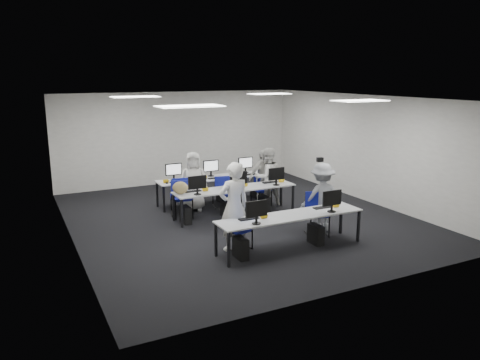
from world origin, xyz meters
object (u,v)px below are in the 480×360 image
chair_0 (239,237)px  student_1 (267,177)px  chair_2 (183,205)px  chair_5 (180,203)px  student_2 (194,181)px  desk_front (291,217)px  desk_mid (235,190)px  chair_6 (221,197)px  chair_4 (262,196)px  student_0 (234,207)px  chair_3 (228,200)px  chair_1 (317,222)px  photographer (322,197)px  student_3 (263,177)px  chair_7 (261,194)px

chair_0 → student_1: (2.17, 2.62, 0.55)m
chair_2 → chair_5: 0.28m
student_2 → desk_front: bearing=-56.7°
desk_mid → chair_6: bearing=89.0°
desk_front → chair_5: (-1.22, 3.41, -0.39)m
chair_0 → chair_4: 3.45m
student_0 → chair_0: bearing=167.1°
chair_6 → student_0: student_0 is taller
chair_3 → chair_6: (-0.03, 0.36, 0.01)m
chair_2 → chair_5: size_ratio=1.03×
chair_1 → chair_2: chair_2 is taller
student_2 → chair_2: bearing=-117.3°
chair_0 → chair_2: chair_2 is taller
chair_2 → student_2: bearing=52.1°
chair_2 → photographer: size_ratio=0.61×
chair_0 → student_0: 0.67m
student_1 → student_3: 0.21m
chair_3 → chair_7: (1.13, 0.22, -0.01)m
chair_3 → desk_front: bearing=-81.7°
chair_1 → chair_0: bearing=-161.2°
chair_5 → student_1: student_1 is taller
chair_6 → chair_3: bearing=-71.5°
chair_1 → chair_7: (0.17, 2.90, -0.03)m
chair_3 → chair_4: (1.09, 0.05, -0.02)m
desk_mid → student_3: 1.35m
chair_2 → chair_3: (1.28, 0.02, -0.03)m
desk_mid → chair_4: size_ratio=3.92×
student_3 → desk_mid: bearing=-158.6°
chair_3 → chair_4: 1.09m
chair_0 → student_1: size_ratio=0.51×
chair_1 → chair_4: (0.12, 2.73, -0.04)m
desk_mid → student_2: 1.22m
chair_5 → desk_front: bearing=-54.4°
chair_4 → student_1: bearing=-53.2°
desk_mid → chair_0: chair_0 is taller
chair_4 → chair_7: chair_7 is taller
photographer → chair_5: bearing=-36.4°
chair_1 → photographer: bearing=56.6°
desk_mid → student_2: bearing=129.2°
chair_0 → chair_2: (-0.27, 2.67, 0.04)m
chair_3 → chair_7: size_ratio=1.02×
desk_front → student_3: size_ratio=2.09×
chair_6 → chair_4: bearing=-1.2°
chair_5 → photographer: photographer is taller
student_2 → chair_6: bearing=18.4°
chair_3 → student_2: student_2 is taller
desk_mid → chair_5: bearing=146.4°
chair_6 → photographer: 3.13m
chair_3 → photographer: size_ratio=0.55×
chair_3 → chair_5: size_ratio=0.94×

